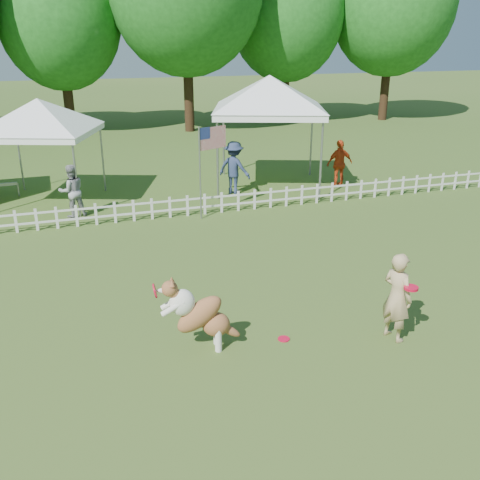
{
  "coord_description": "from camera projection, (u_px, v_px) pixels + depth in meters",
  "views": [
    {
      "loc": [
        -3.23,
        -7.11,
        4.77
      ],
      "look_at": [
        -0.31,
        2.0,
        1.1
      ],
      "focal_mm": 40.0,
      "sensor_mm": 36.0,
      "label": 1
    }
  ],
  "objects": [
    {
      "name": "spectator_a",
      "position": [
        72.0,
        191.0,
        14.79
      ],
      "size": [
        0.82,
        0.7,
        1.48
      ],
      "primitive_type": "imported",
      "rotation": [
        0.0,
        0.0,
        3.36
      ],
      "color": "gray",
      "rests_on": "ground"
    },
    {
      "name": "spectator_c",
      "position": [
        340.0,
        164.0,
        17.77
      ],
      "size": [
        0.93,
        0.41,
        1.57
      ],
      "primitive_type": "imported",
      "rotation": [
        0.0,
        0.0,
        3.17
      ],
      "color": "red",
      "rests_on": "ground"
    },
    {
      "name": "tree_center_left",
      "position": [
        61.0,
        33.0,
        26.33
      ],
      "size": [
        6.0,
        6.0,
        9.8
      ],
      "primitive_type": null,
      "color": "#1B5919",
      "rests_on": "ground"
    },
    {
      "name": "tree_far_right",
      "position": [
        391.0,
        18.0,
        30.3
      ],
      "size": [
        7.0,
        7.0,
        11.4
      ],
      "primitive_type": null,
      "color": "#1B5919",
      "rests_on": "ground"
    },
    {
      "name": "handler",
      "position": [
        397.0,
        297.0,
        8.74
      ],
      "size": [
        0.5,
        0.64,
        1.53
      ],
      "primitive_type": "imported",
      "rotation": [
        0.0,
        0.0,
        1.85
      ],
      "color": "tan",
      "rests_on": "ground"
    },
    {
      "name": "ground",
      "position": [
        294.0,
        340.0,
        8.95
      ],
      "size": [
        120.0,
        120.0,
        0.0
      ],
      "primitive_type": "plane",
      "color": "#2E531A",
      "rests_on": "ground"
    },
    {
      "name": "dog",
      "position": [
        201.0,
        314.0,
        8.48
      ],
      "size": [
        1.27,
        0.59,
        1.26
      ],
      "primitive_type": null,
      "rotation": [
        0.0,
        0.0,
        -0.15
      ],
      "color": "brown",
      "rests_on": "ground"
    },
    {
      "name": "tree_center_right",
      "position": [
        186.0,
        2.0,
        26.21
      ],
      "size": [
        7.6,
        7.6,
        12.6
      ],
      "primitive_type": null,
      "color": "#1B5919",
      "rests_on": "ground"
    },
    {
      "name": "picket_fence",
      "position": [
        196.0,
        205.0,
        15.06
      ],
      "size": [
        22.0,
        0.08,
        0.6
      ],
      "primitive_type": null,
      "color": "silver",
      "rests_on": "ground"
    },
    {
      "name": "canopy_tent_left",
      "position": [
        44.0,
        153.0,
        15.8
      ],
      "size": [
        3.74,
        3.74,
        3.03
      ],
      "primitive_type": null,
      "rotation": [
        0.0,
        0.0,
        -0.34
      ],
      "color": "white",
      "rests_on": "ground"
    },
    {
      "name": "tree_right",
      "position": [
        286.0,
        27.0,
        29.66
      ],
      "size": [
        6.2,
        6.2,
        10.4
      ],
      "primitive_type": null,
      "color": "#1B5919",
      "rests_on": "ground"
    },
    {
      "name": "spectator_b",
      "position": [
        234.0,
        168.0,
        16.93
      ],
      "size": [
        1.2,
        1.22,
        1.69
      ],
      "primitive_type": "imported",
      "rotation": [
        0.0,
        0.0,
        2.32
      ],
      "color": "navy",
      "rests_on": "ground"
    },
    {
      "name": "frisbee_on_turf",
      "position": [
        284.0,
        339.0,
        8.96
      ],
      "size": [
        0.24,
        0.24,
        0.02
      ],
      "primitive_type": "cylinder",
      "rotation": [
        0.0,
        0.0,
        0.24
      ],
      "color": "red",
      "rests_on": "ground"
    },
    {
      "name": "canopy_tent_right",
      "position": [
        268.0,
        134.0,
        17.48
      ],
      "size": [
        4.36,
        4.36,
        3.53
      ],
      "primitive_type": null,
      "rotation": [
        0.0,
        0.0,
        -0.34
      ],
      "color": "white",
      "rests_on": "ground"
    },
    {
      "name": "flag_pole",
      "position": [
        200.0,
        174.0,
        14.42
      ],
      "size": [
        0.93,
        0.49,
        2.54
      ],
      "primitive_type": null,
      "rotation": [
        0.0,
        0.0,
        0.42
      ],
      "color": "gray",
      "rests_on": "ground"
    }
  ]
}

